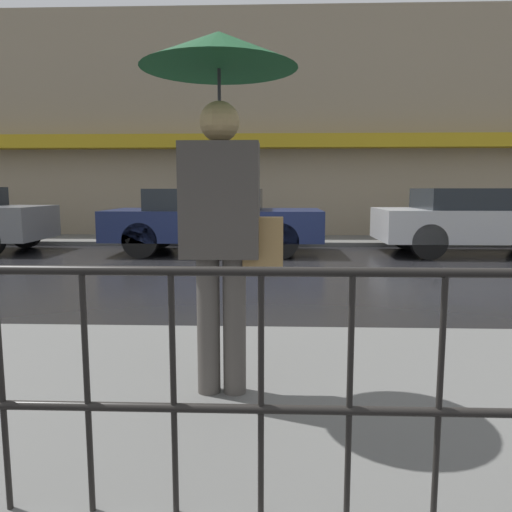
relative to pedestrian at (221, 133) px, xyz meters
The scene contains 9 objects.
ground_plane 5.41m from the pedestrian, 88.86° to the left, with size 80.00×80.00×0.00m, color black.
sidewalk_near 1.64m from the pedestrian, 19.82° to the left, with size 28.00×2.93×0.10m.
sidewalk_far 9.86m from the pedestrian, 89.40° to the left, with size 28.00×1.90×0.10m.
lane_marking 5.41m from the pedestrian, 88.86° to the left, with size 25.20×0.12×0.01m.
building_storefront 10.88m from the pedestrian, 89.46° to the left, with size 28.00×0.85×6.09m.
railing_foreground 1.53m from the pedestrian, 85.04° to the right, with size 12.00×0.04×0.98m.
pedestrian is the anchor object (origin of this frame).
car_navy 7.67m from the pedestrian, 97.44° to the left, with size 4.46×1.90×1.36m.
car_silver 8.88m from the pedestrian, 58.82° to the left, with size 4.21×1.87×1.37m.
Camera 1 is at (0.21, -8.11, 1.37)m, focal length 35.00 mm.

